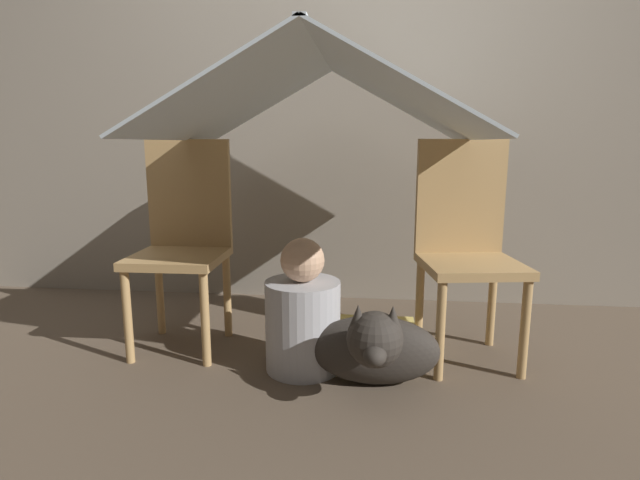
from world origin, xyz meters
The scene contains 8 objects.
ground_plane centered at (0.00, 0.00, 0.00)m, with size 8.80×8.80×0.00m, color brown.
wall_back centered at (0.00, 1.00, 1.25)m, with size 7.00×0.05×2.50m.
chair_left centered at (-0.62, 0.23, 0.50)m, with size 0.39×0.39×0.93m.
chair_right centered at (0.61, 0.23, 0.50)m, with size 0.44×0.44×0.93m.
sheet_canopy centered at (0.00, 0.15, 1.10)m, with size 1.25×1.10×0.35m.
person_front centered at (-0.05, 0.01, 0.22)m, with size 0.30×0.30×0.54m.
dog centered at (0.23, -0.14, 0.16)m, with size 0.49×0.42×0.37m.
floor_cushion centered at (0.23, 0.25, 0.05)m, with size 0.37×0.30×0.10m.
Camera 1 is at (0.22, -1.88, 0.91)m, focal length 28.00 mm.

